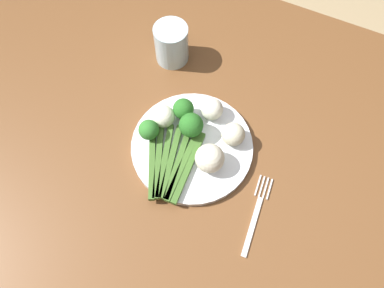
# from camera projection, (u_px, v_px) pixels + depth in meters

# --- Properties ---
(ground_plane) EXTENTS (6.00, 6.00, 0.02)m
(ground_plane) POSITION_uv_depth(u_px,v_px,m) (192.00, 223.00, 1.47)
(ground_plane) COLOR tan
(dining_table) EXTENTS (1.32, 0.93, 0.76)m
(dining_table) POSITION_uv_depth(u_px,v_px,m) (192.00, 160.00, 0.87)
(dining_table) COLOR brown
(dining_table) RESTS_ON ground_plane
(plate) EXTENTS (0.25, 0.25, 0.01)m
(plate) POSITION_uv_depth(u_px,v_px,m) (192.00, 147.00, 0.76)
(plate) COLOR white
(plate) RESTS_ON dining_table
(asparagus_bundle) EXTENTS (0.12, 0.17, 0.01)m
(asparagus_bundle) POSITION_uv_depth(u_px,v_px,m) (171.00, 163.00, 0.73)
(asparagus_bundle) COLOR #3D6626
(asparagus_bundle) RESTS_ON plate
(broccoli_back_right) EXTENTS (0.04, 0.04, 0.05)m
(broccoli_back_right) POSITION_uv_depth(u_px,v_px,m) (183.00, 109.00, 0.75)
(broccoli_back_right) COLOR #568E33
(broccoli_back_right) RESTS_ON plate
(broccoli_near_center) EXTENTS (0.04, 0.04, 0.05)m
(broccoli_near_center) POSITION_uv_depth(u_px,v_px,m) (149.00, 130.00, 0.73)
(broccoli_near_center) COLOR #609E3D
(broccoli_near_center) RESTS_ON plate
(broccoli_front_left) EXTENTS (0.05, 0.05, 0.06)m
(broccoli_front_left) POSITION_uv_depth(u_px,v_px,m) (191.00, 125.00, 0.73)
(broccoli_front_left) COLOR #568E33
(broccoli_front_left) RESTS_ON plate
(cauliflower_mid) EXTENTS (0.05, 0.05, 0.05)m
(cauliflower_mid) POSITION_uv_depth(u_px,v_px,m) (233.00, 134.00, 0.74)
(cauliflower_mid) COLOR beige
(cauliflower_mid) RESTS_ON plate
(cauliflower_right) EXTENTS (0.06, 0.06, 0.06)m
(cauliflower_right) POSITION_uv_depth(u_px,v_px,m) (210.00, 158.00, 0.71)
(cauliflower_right) COLOR silver
(cauliflower_right) RESTS_ON plate
(cauliflower_outer_edge) EXTENTS (0.05, 0.05, 0.05)m
(cauliflower_outer_edge) POSITION_uv_depth(u_px,v_px,m) (212.00, 109.00, 0.76)
(cauliflower_outer_edge) COLOR white
(cauliflower_outer_edge) RESTS_ON plate
(cauliflower_back) EXTENTS (0.05, 0.05, 0.05)m
(cauliflower_back) POSITION_uv_depth(u_px,v_px,m) (164.00, 116.00, 0.75)
(cauliflower_back) COLOR white
(cauliflower_back) RESTS_ON plate
(fork) EXTENTS (0.03, 0.17, 0.00)m
(fork) POSITION_uv_depth(u_px,v_px,m) (256.00, 214.00, 0.70)
(fork) COLOR silver
(fork) RESTS_ON dining_table
(water_glass) EXTENTS (0.08, 0.08, 0.09)m
(water_glass) POSITION_uv_depth(u_px,v_px,m) (171.00, 44.00, 0.83)
(water_glass) COLOR silver
(water_glass) RESTS_ON dining_table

